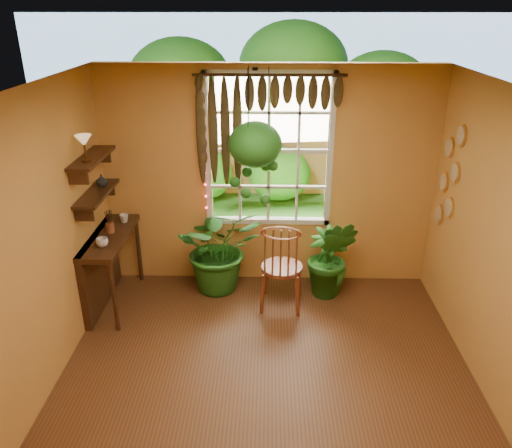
{
  "coord_description": "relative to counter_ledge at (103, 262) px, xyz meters",
  "views": [
    {
      "loc": [
        -0.0,
        -3.47,
        3.3
      ],
      "look_at": [
        -0.12,
        1.15,
        1.25
      ],
      "focal_mm": 35.0,
      "sensor_mm": 36.0,
      "label": 1
    }
  ],
  "objects": [
    {
      "name": "tiffany_lamp",
      "position": [
        0.05,
        -0.21,
        1.47
      ],
      "size": [
        0.17,
        0.17,
        0.28
      ],
      "color": "#503216",
      "rests_on": "shelf_upper"
    },
    {
      "name": "cup_a",
      "position": [
        0.13,
        -0.3,
        0.4
      ],
      "size": [
        0.16,
        0.16,
        0.1
      ],
      "primitive_type": "imported",
      "rotation": [
        0.0,
        0.0,
        -0.38
      ],
      "color": "silver",
      "rests_on": "counter_ledge"
    },
    {
      "name": "shelf_vase",
      "position": [
        0.04,
        0.19,
        0.93
      ],
      "size": [
        0.14,
        0.14,
        0.14
      ],
      "primitive_type": "imported",
      "rotation": [
        0.0,
        0.0,
        -0.07
      ],
      "color": "#B2AD99",
      "rests_on": "shelf_lower"
    },
    {
      "name": "hanging_basket",
      "position": [
        1.76,
        0.28,
        1.27
      ],
      "size": [
        0.59,
        0.59,
        1.48
      ],
      "color": "black",
      "rests_on": "ceiling"
    },
    {
      "name": "wall_left",
      "position": [
        -0.09,
        -1.6,
        0.8
      ],
      "size": [
        0.0,
        4.5,
        4.5
      ],
      "primitive_type": "plane",
      "rotation": [
        1.57,
        0.0,
        1.57
      ],
      "color": "#BD8240",
      "rests_on": "floor"
    },
    {
      "name": "shelf_lower",
      "position": [
        0.03,
        0.0,
        0.85
      ],
      "size": [
        0.25,
        0.9,
        0.04
      ],
      "primitive_type": "cube",
      "color": "#3A240F",
      "rests_on": "wall_left"
    },
    {
      "name": "potted_plant_right",
      "position": [
        2.64,
        0.31,
        -0.13
      ],
      "size": [
        0.52,
        0.52,
        0.85
      ],
      "primitive_type": "imported",
      "rotation": [
        0.0,
        0.0,
        -0.11
      ],
      "color": "#1C4C14",
      "rests_on": "floor"
    },
    {
      "name": "potted_plant_mid",
      "position": [
        2.67,
        0.23,
        -0.04
      ],
      "size": [
        0.67,
        0.59,
        1.03
      ],
      "primitive_type": "imported",
      "rotation": [
        0.0,
        0.0,
        -0.26
      ],
      "color": "#1C4C14",
      "rests_on": "floor"
    },
    {
      "name": "ceiling",
      "position": [
        1.91,
        -1.6,
        2.15
      ],
      "size": [
        4.5,
        4.5,
        0.0
      ],
      "primitive_type": "plane",
      "rotation": [
        3.14,
        0.0,
        0.0
      ],
      "color": "silver",
      "rests_on": "wall_back"
    },
    {
      "name": "window",
      "position": [
        1.91,
        0.68,
        1.15
      ],
      "size": [
        1.52,
        0.1,
        1.86
      ],
      "color": "silver",
      "rests_on": "wall_back"
    },
    {
      "name": "brush_jar",
      "position": [
        0.11,
        0.07,
        0.48
      ],
      "size": [
        0.09,
        0.09,
        0.35
      ],
      "color": "brown",
      "rests_on": "counter_ledge"
    },
    {
      "name": "floor",
      "position": [
        1.91,
        -1.6,
        -0.55
      ],
      "size": [
        4.5,
        4.5,
        0.0
      ],
      "primitive_type": "plane",
      "color": "#583419",
      "rests_on": "ground"
    },
    {
      "name": "wall_plates",
      "position": [
        3.89,
        0.19,
        1.0
      ],
      "size": [
        0.04,
        0.32,
        1.1
      ],
      "primitive_type": null,
      "color": "#F0E8C4",
      "rests_on": "wall_right"
    },
    {
      "name": "shelf_upper",
      "position": [
        0.03,
        0.0,
        1.25
      ],
      "size": [
        0.25,
        0.9,
        0.04
      ],
      "primitive_type": "cube",
      "color": "#3A240F",
      "rests_on": "wall_left"
    },
    {
      "name": "valance_vine",
      "position": [
        1.82,
        0.56,
        1.73
      ],
      "size": [
        1.7,
        0.12,
        1.1
      ],
      "color": "#3A240F",
      "rests_on": "window"
    },
    {
      "name": "cup_b",
      "position": [
        0.19,
        0.36,
        0.4
      ],
      "size": [
        0.12,
        0.12,
        0.1
      ],
      "primitive_type": "imported",
      "rotation": [
        0.0,
        0.0,
        0.18
      ],
      "color": "beige",
      "rests_on": "counter_ledge"
    },
    {
      "name": "windsor_chair",
      "position": [
        2.07,
        -0.03,
        -0.18
      ],
      "size": [
        0.53,
        0.55,
        1.28
      ],
      "rotation": [
        0.0,
        0.0,
        -0.11
      ],
      "color": "brown",
      "rests_on": "floor"
    },
    {
      "name": "counter_ledge",
      "position": [
        0.0,
        0.0,
        0.0
      ],
      "size": [
        0.4,
        1.2,
        0.9
      ],
      "color": "#3A240F",
      "rests_on": "floor"
    },
    {
      "name": "backyard",
      "position": [
        2.15,
        5.27,
        0.73
      ],
      "size": [
        14.0,
        10.0,
        12.0
      ],
      "color": "#2C621C",
      "rests_on": "ground"
    },
    {
      "name": "string_lights",
      "position": [
        1.15,
        0.59,
        1.2
      ],
      "size": [
        0.03,
        0.03,
        1.54
      ],
      "primitive_type": null,
      "color": "#FF2633",
      "rests_on": "window"
    },
    {
      "name": "wall_back",
      "position": [
        1.91,
        0.65,
        0.8
      ],
      "size": [
        4.0,
        0.0,
        4.0
      ],
      "primitive_type": "plane",
      "rotation": [
        1.57,
        0.0,
        0.0
      ],
      "color": "#BD8240",
      "rests_on": "floor"
    },
    {
      "name": "potted_plant_left",
      "position": [
        1.32,
        0.38,
        0.01
      ],
      "size": [
        1.19,
        1.09,
        1.13
      ],
      "primitive_type": "imported",
      "rotation": [
        0.0,
        0.0,
        0.23
      ],
      "color": "#1C4C14",
      "rests_on": "floor"
    }
  ]
}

